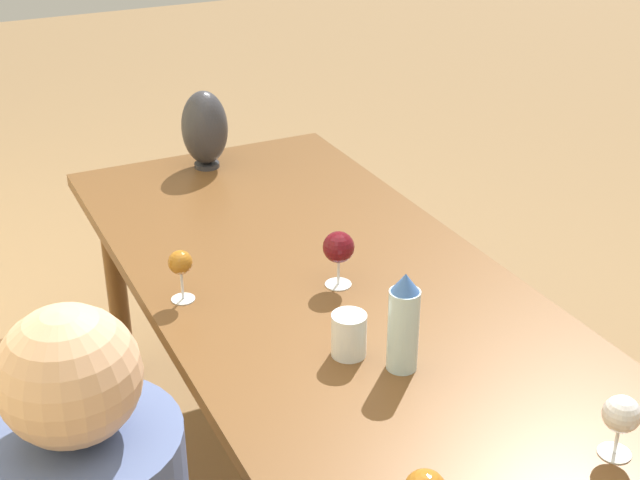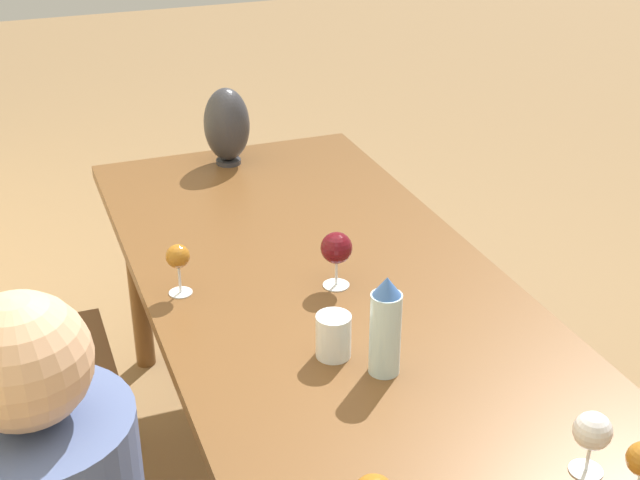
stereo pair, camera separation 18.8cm
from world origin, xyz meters
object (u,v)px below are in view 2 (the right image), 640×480
at_px(water_bottle, 385,327).
at_px(vase, 227,125).
at_px(water_tumbler, 333,336).
at_px(wine_glass_1, 592,432).
at_px(wine_glass_4, 336,249).
at_px(wine_glass_3, 178,258).

xyz_separation_m(water_bottle, vase, (1.30, -0.01, 0.02)).
distance_m(water_tumbler, wine_glass_1, 0.60).
xyz_separation_m(water_tumbler, wine_glass_1, (-0.52, -0.30, 0.04)).
bearing_deg(water_tumbler, wine_glass_4, -22.83).
bearing_deg(vase, water_bottle, 179.63).
relative_size(wine_glass_1, wine_glass_4, 0.87).
relative_size(water_bottle, water_tumbler, 2.29).
bearing_deg(wine_glass_1, vase, 7.03).
bearing_deg(wine_glass_3, wine_glass_4, -105.17).
height_order(water_tumbler, wine_glass_4, wine_glass_4).
bearing_deg(wine_glass_1, water_tumbler, 29.99).
distance_m(water_tumbler, vase, 1.21).
height_order(water_tumbler, wine_glass_3, wine_glass_3).
height_order(wine_glass_1, wine_glass_3, wine_glass_3).
bearing_deg(wine_glass_4, water_tumbler, 157.17).
relative_size(water_tumbler, wine_glass_3, 0.76).
bearing_deg(vase, wine_glass_3, 156.59).
distance_m(water_bottle, wine_glass_4, 0.39).
relative_size(water_tumbler, wine_glass_4, 0.69).
distance_m(water_bottle, water_tumbler, 0.14).
relative_size(water_tumbler, vase, 0.39).
xyz_separation_m(water_bottle, wine_glass_3, (0.49, 0.34, -0.01)).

